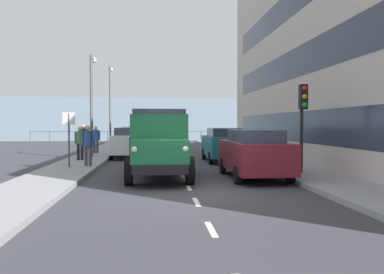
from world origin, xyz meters
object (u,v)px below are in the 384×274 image
object	(u,v)px
car_white_oppositeside_0	(129,142)
pedestrian_strolling	(80,140)
pedestrian_with_bag	(84,137)
traffic_light_near	(303,109)
car_maroon_kerbside_near	(254,153)
car_teal_kerbside_1	(223,144)
lamp_post_far	(110,99)
lamp_post_promenade	(92,95)
street_sign	(69,130)
pedestrian_couple_b	(88,142)
car_navy_oppositeside_1	(134,139)
pedestrian_in_dark_coat	(96,137)
truck_vintage_green	(159,145)
car_black_oppositeside_2	(138,136)

from	to	relation	value
car_white_oppositeside_0	pedestrian_strolling	xyz separation A→B (m)	(2.21, 2.86, 0.23)
pedestrian_with_bag	traffic_light_near	world-z (taller)	traffic_light_near
pedestrian_strolling	car_maroon_kerbside_near	bearing A→B (deg)	138.60
car_teal_kerbside_1	lamp_post_far	world-z (taller)	lamp_post_far
lamp_post_promenade	street_sign	xyz separation A→B (m)	(0.10, 5.58, -1.82)
car_teal_kerbside_1	pedestrian_couple_b	world-z (taller)	pedestrian_couple_b
car_maroon_kerbside_near	lamp_post_promenade	distance (m)	11.29
car_teal_kerbside_1	car_navy_oppositeside_1	world-z (taller)	same
car_white_oppositeside_0	pedestrian_couple_b	xyz separation A→B (m)	(1.37, 5.67, 0.27)
car_maroon_kerbside_near	street_sign	xyz separation A→B (m)	(6.99, -2.97, 0.79)
car_maroon_kerbside_near	pedestrian_in_dark_coat	distance (m)	13.00
pedestrian_with_bag	lamp_post_far	distance (m)	10.91
truck_vintage_green	car_navy_oppositeside_1	xyz separation A→B (m)	(1.61, -14.45, -0.28)
car_teal_kerbside_1	car_maroon_kerbside_near	bearing A→B (deg)	90.00
car_white_oppositeside_0	truck_vintage_green	bearing A→B (deg)	99.99
traffic_light_near	truck_vintage_green	bearing A→B (deg)	1.61
truck_vintage_green	street_sign	xyz separation A→B (m)	(3.66, -2.92, 0.50)
pedestrian_couple_b	traffic_light_near	world-z (taller)	traffic_light_near
truck_vintage_green	car_maroon_kerbside_near	distance (m)	3.35
lamp_post_promenade	car_white_oppositeside_0	bearing A→B (deg)	-162.60
pedestrian_strolling	car_teal_kerbside_1	bearing A→B (deg)	-179.22
car_navy_oppositeside_1	pedestrian_strolling	bearing A→B (deg)	74.90
car_maroon_kerbside_near	pedestrian_couple_b	distance (m)	7.22
car_white_oppositeside_0	pedestrian_with_bag	bearing A→B (deg)	10.35
pedestrian_strolling	pedestrian_with_bag	bearing A→B (deg)	-84.66
car_navy_oppositeside_1	pedestrian_in_dark_coat	world-z (taller)	pedestrian_in_dark_coat
car_teal_kerbside_1	lamp_post_far	xyz separation A→B (m)	(7.05, -12.85, 3.08)
car_teal_kerbside_1	lamp_post_far	distance (m)	14.98
car_black_oppositeside_2	car_maroon_kerbside_near	bearing A→B (deg)	103.34
car_white_oppositeside_0	car_black_oppositeside_2	world-z (taller)	same
car_maroon_kerbside_near	lamp_post_far	xyz separation A→B (m)	(7.05, -19.26, 3.08)
truck_vintage_green	traffic_light_near	xyz separation A→B (m)	(-5.18, -0.15, 1.29)
car_black_oppositeside_2	traffic_light_near	distance (m)	21.79
pedestrian_couple_b	pedestrian_in_dark_coat	size ratio (longest dim) A/B	1.04
car_maroon_kerbside_near	car_navy_oppositeside_1	distance (m)	15.32
car_black_oppositeside_2	pedestrian_strolling	size ratio (longest dim) A/B	2.79
car_maroon_kerbside_near	car_black_oppositeside_2	distance (m)	21.41
car_navy_oppositeside_1	street_sign	xyz separation A→B (m)	(2.05, 11.53, 0.79)
lamp_post_far	street_sign	world-z (taller)	lamp_post_far
pedestrian_couple_b	truck_vintage_green	bearing A→B (deg)	130.85
pedestrian_in_dark_coat	lamp_post_far	distance (m)	8.81
car_black_oppositeside_2	pedestrian_couple_b	size ratio (longest dim) A/B	2.68
car_navy_oppositeside_1	car_maroon_kerbside_near	bearing A→B (deg)	108.81
pedestrian_couple_b	pedestrian_in_dark_coat	world-z (taller)	pedestrian_couple_b
lamp_post_far	pedestrian_couple_b	bearing A→B (deg)	92.68
car_black_oppositeside_2	lamp_post_promenade	xyz separation A→B (m)	(1.95, 12.29, 2.61)
traffic_light_near	lamp_post_promenade	xyz separation A→B (m)	(8.74, -8.36, 1.03)
car_maroon_kerbside_near	pedestrian_with_bag	world-z (taller)	pedestrian_with_bag
pedestrian_couple_b	car_white_oppositeside_0	bearing A→B (deg)	-103.62
car_black_oppositeside_2	traffic_light_near	bearing A→B (deg)	108.19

